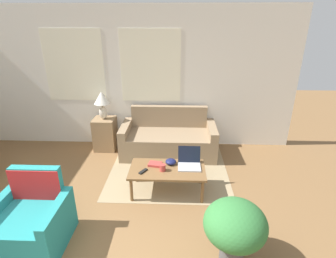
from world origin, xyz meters
name	(u,v)px	position (x,y,z in m)	size (l,w,h in m)	color
wall_back	(118,79)	(0.00, 3.48, 1.31)	(6.66, 0.06, 2.60)	white
rug	(169,170)	(1.00, 2.41, 0.00)	(1.93, 1.77, 0.01)	#9E8966
couch	(169,140)	(0.97, 3.05, 0.26)	(1.72, 0.81, 0.83)	#937A5B
armchair	(32,223)	(-0.47, 0.83, 0.26)	(0.77, 0.71, 0.82)	teal
side_table	(105,134)	(-0.25, 3.17, 0.31)	(0.40, 0.40, 0.62)	#937551
table_lamp	(102,101)	(-0.25, 3.17, 0.96)	(0.29, 0.29, 0.52)	beige
coffee_table	(167,171)	(1.00, 1.82, 0.35)	(1.07, 0.57, 0.39)	brown
laptop	(189,162)	(1.31, 1.91, 0.44)	(0.32, 0.31, 0.26)	#B7B7BC
cup_navy	(163,168)	(0.93, 1.76, 0.43)	(0.08, 0.08, 0.10)	#B23D38
snack_bowl	(171,162)	(1.04, 1.95, 0.42)	(0.16, 0.16, 0.08)	#191E4C
book_red	(155,164)	(0.82, 1.91, 0.40)	(0.21, 0.16, 0.04)	#B23D38
tv_remote	(143,171)	(0.66, 1.72, 0.40)	(0.12, 0.15, 0.02)	black
potted_plant	(235,226)	(1.71, 0.64, 0.46)	(0.62, 0.62, 0.72)	#4C4C4C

